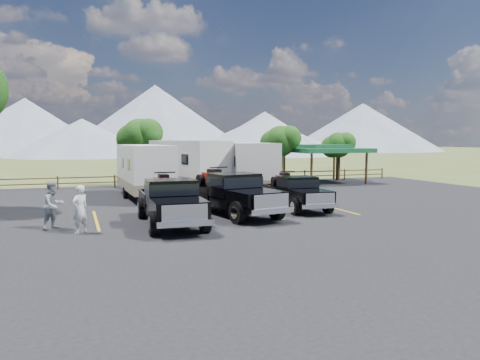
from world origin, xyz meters
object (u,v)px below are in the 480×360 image
object	(u,v)px
pavilion	(324,150)
person_b	(53,205)
trailer_right	(245,167)
person_a	(80,209)
trailer_center	(190,165)
trailer_left	(144,170)
rig_left	(170,200)
rig_center	(232,192)
rig_right	(296,191)

from	to	relation	value
pavilion	person_b	bearing A→B (deg)	-144.79
trailer_right	person_b	xyz separation A→B (m)	(-11.63, -9.19, -0.80)
trailer_right	person_a	xyz separation A→B (m)	(-10.63, -10.47, -0.83)
trailer_center	person_a	bearing A→B (deg)	-133.23
person_a	trailer_left	bearing A→B (deg)	-146.05
pavilion	trailer_right	distance (m)	10.60
person_a	trailer_right	bearing A→B (deg)	-170.34
rig_left	person_a	size ratio (longest dim) A/B	3.50
person_a	trailer_center	bearing A→B (deg)	-155.68
trailer_center	trailer_right	xyz separation A→B (m)	(3.41, -1.67, -0.09)
pavilion	trailer_right	world-z (taller)	trailer_right
person_b	trailer_right	bearing A→B (deg)	-1.46
pavilion	rig_left	bearing A→B (deg)	-136.70
pavilion	person_a	xyz separation A→B (m)	(-19.70, -15.88, -1.81)
trailer_left	trailer_right	xyz separation A→B (m)	(6.73, 0.38, 0.06)
trailer_left	rig_center	bearing A→B (deg)	-70.48
person_b	rig_right	bearing A→B (deg)	-31.23
rig_left	person_a	world-z (taller)	rig_left
pavilion	rig_right	xyz separation A→B (m)	(-8.99, -12.84, -1.83)
rig_right	person_b	bearing A→B (deg)	-168.61
rig_left	person_a	xyz separation A→B (m)	(-3.64, -0.75, -0.11)
person_b	trailer_center	bearing A→B (deg)	13.08
rig_left	person_b	world-z (taller)	rig_left
trailer_left	trailer_right	distance (m)	6.74
trailer_left	trailer_right	world-z (taller)	trailer_right
trailer_center	person_b	world-z (taller)	trailer_center
rig_left	person_b	size ratio (longest dim) A/B	3.37
person_a	pavilion	bearing A→B (deg)	-176.01
rig_left	trailer_right	xyz separation A→B (m)	(7.00, 9.72, 0.73)
trailer_center	trailer_right	size ratio (longest dim) A/B	1.05
rig_center	rig_right	world-z (taller)	rig_center
pavilion	rig_right	distance (m)	15.78
pavilion	rig_right	bearing A→B (deg)	-124.98
trailer_center	trailer_right	distance (m)	3.79
rig_left	rig_center	xyz separation A→B (m)	(3.31, 1.57, 0.04)
trailer_left	person_a	world-z (taller)	trailer_left
rig_left	trailer_center	xyz separation A→B (m)	(3.59, 11.38, 0.81)
rig_center	trailer_left	size ratio (longest dim) A/B	0.74
trailer_center	person_a	distance (m)	14.15
pavilion	trailer_center	bearing A→B (deg)	-163.27
rig_left	pavilion	bearing A→B (deg)	45.00
rig_right	trailer_right	bearing A→B (deg)	93.43
person_a	person_b	bearing A→B (deg)	-87.14
rig_left	person_a	bearing A→B (deg)	-166.61
rig_right	person_a	xyz separation A→B (m)	(-10.71, -3.04, 0.02)
trailer_right	person_b	size ratio (longest dim) A/B	5.04
trailer_right	person_b	world-z (taller)	trailer_right
pavilion	rig_left	world-z (taller)	pavilion
trailer_right	person_a	size ratio (longest dim) A/B	5.23
pavilion	rig_center	size ratio (longest dim) A/B	0.89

